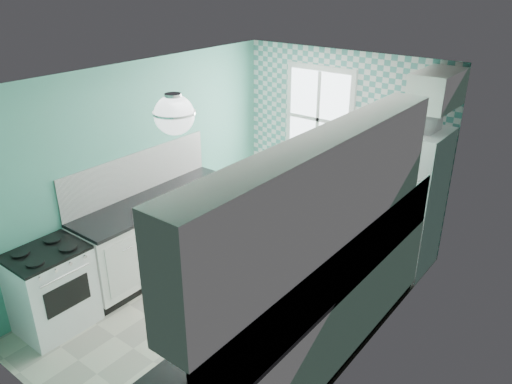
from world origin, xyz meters
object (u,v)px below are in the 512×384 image
Objects in this scene: ceiling_light at (174,115)px; microwave at (416,117)px; stove at (52,288)px; sink at (359,245)px; potted_plant at (201,359)px; fridge at (405,199)px; fruit_bowl at (238,344)px.

ceiling_light reaches higher than microwave.
microwave is at bearing 55.64° from stove.
potted_plant is at bearing -87.57° from sink.
microwave is (0.00, 0.00, 1.03)m from fridge.
ceiling_light reaches higher than fridge.
fridge reaches higher than sink.
sink is 1.88m from fruit_bowl.
microwave is at bearing 91.59° from fruit_bowl.
fruit_bowl is (0.09, -3.25, 0.08)m from fridge.
fridge is at bearing 55.64° from stove.
microwave is at bearing 91.42° from potted_plant.
sink reaches higher than stove.
fridge is 5.32× the size of potted_plant.
ceiling_light is at bearing 139.67° from potted_plant.
fridge is 6.92× the size of fruit_bowl.
ceiling_light reaches higher than sink.
stove is (-1.20, -0.74, -1.86)m from ceiling_light.
sink is (1.20, 1.24, -1.39)m from ceiling_light.
sink is at bearing 89.89° from fruit_bowl.
fridge reaches higher than stove.
potted_plant is (0.09, -3.63, 0.22)m from fridge.
sink is 1.06× the size of microwave.
potted_plant is (-0.00, -2.26, 0.18)m from sink.
fruit_bowl is 3.39m from microwave.
ceiling_light reaches higher than stove.
sink is 2.26m from potted_plant.
potted_plant is at bearing -40.33° from ceiling_light.
stove is 4.32m from microwave.
ceiling_light is 1.99m from potted_plant.
fridge is at bearing 91.59° from fruit_bowl.
ceiling_light is 0.20× the size of fridge.
ceiling_light reaches higher than fruit_bowl.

